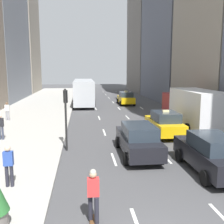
% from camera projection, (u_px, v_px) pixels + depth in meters
% --- Properties ---
extents(sidewalk_left, '(8.00, 66.00, 0.15)m').
position_uv_depth(sidewalk_left, '(39.00, 108.00, 31.66)').
color(sidewalk_left, '#ADAAA3').
rests_on(sidewalk_left, ground).
extents(lane_markings, '(5.72, 56.00, 0.01)m').
position_uv_depth(lane_markings, '(123.00, 112.00, 28.82)').
color(lane_markings, white).
rests_on(lane_markings, ground).
extents(taxi_lead, '(2.02, 4.40, 1.87)m').
position_uv_depth(taxi_lead, '(164.00, 123.00, 18.65)').
color(taxi_lead, yellow).
rests_on(taxi_lead, ground).
extents(taxi_second, '(2.02, 4.40, 1.87)m').
position_uv_depth(taxi_second, '(126.00, 98.00, 35.08)').
color(taxi_second, yellow).
rests_on(taxi_second, ground).
extents(sedan_black_near, '(2.02, 4.70, 1.79)m').
position_uv_depth(sedan_black_near, '(211.00, 153.00, 11.94)').
color(sedan_black_near, black).
rests_on(sedan_black_near, ground).
extents(sedan_silver_behind, '(2.02, 4.87, 1.76)m').
position_uv_depth(sedan_silver_behind, '(138.00, 140.00, 14.29)').
color(sedan_silver_behind, black).
rests_on(sedan_silver_behind, ground).
extents(city_bus, '(2.80, 11.61, 3.25)m').
position_uv_depth(city_bus, '(84.00, 91.00, 35.41)').
color(city_bus, '#B7BCC1').
rests_on(city_bus, ground).
extents(box_truck, '(2.58, 8.40, 3.15)m').
position_uv_depth(box_truck, '(192.00, 107.00, 20.69)').
color(box_truck, maroon).
rests_on(box_truck, ground).
extents(skateboarder, '(0.36, 0.80, 1.75)m').
position_uv_depth(skateboarder, '(93.00, 194.00, 7.90)').
color(skateboarder, brown).
rests_on(skateboarder, ground).
extents(pedestrian_near_curb, '(0.36, 0.22, 1.65)m').
position_uv_depth(pedestrian_near_curb, '(9.00, 164.00, 10.10)').
color(pedestrian_near_curb, '#23232D').
rests_on(pedestrian_near_curb, sidewalk_left).
extents(pedestrian_mid_block, '(0.36, 0.22, 1.65)m').
position_uv_depth(pedestrian_mid_block, '(1.00, 126.00, 16.96)').
color(pedestrian_mid_block, '#383D51').
rests_on(pedestrian_mid_block, sidewalk_left).
extents(pedestrian_far_walking, '(0.36, 0.22, 1.65)m').
position_uv_depth(pedestrian_far_walking, '(7.00, 110.00, 23.38)').
color(pedestrian_far_walking, gray).
rests_on(pedestrian_far_walking, sidewalk_left).
extents(traffic_light_pole, '(0.24, 0.42, 3.60)m').
position_uv_depth(traffic_light_pole, '(66.00, 109.00, 14.99)').
color(traffic_light_pole, black).
rests_on(traffic_light_pole, ground).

